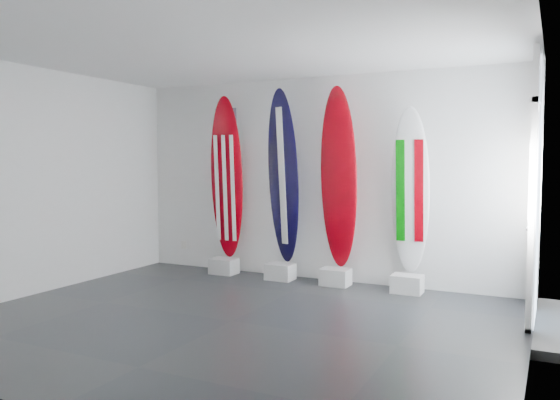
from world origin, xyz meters
The scene contains 16 objects.
floor centered at (0.00, 0.00, 0.00)m, with size 6.00×6.00×0.00m, color black.
ceiling centered at (0.00, 0.00, 3.00)m, with size 6.00×6.00×0.00m, color white.
wall_back centered at (0.00, 2.50, 1.50)m, with size 6.00×6.00×0.00m, color white.
wall_front centered at (0.00, -2.50, 1.50)m, with size 6.00×6.00×0.00m, color white.
wall_left centered at (-3.00, 0.00, 1.50)m, with size 5.00×5.00×0.00m, color white.
wall_right centered at (3.00, 0.00, 1.50)m, with size 5.00×5.00×0.00m, color white.
display_block_usa centered at (-1.47, 2.18, 0.12)m, with size 0.40×0.30×0.24m, color silver.
surfboard_usa centered at (-1.47, 2.28, 1.50)m, with size 0.57×0.08×2.53m, color #870009.
display_block_navy centered at (-0.48, 2.18, 0.12)m, with size 0.40×0.30×0.24m, color silver.
surfboard_navy centered at (-0.48, 2.28, 1.53)m, with size 0.59×0.08×2.60m, color black.
display_block_swiss centered at (0.39, 2.18, 0.12)m, with size 0.40×0.30×0.24m, color silver.
surfboard_swiss centered at (0.39, 2.28, 1.53)m, with size 0.58×0.08×2.58m, color #870009.
display_block_italy centered at (1.42, 2.18, 0.12)m, with size 0.40×0.30×0.24m, color silver.
surfboard_italy centered at (1.42, 2.28, 1.36)m, with size 0.51×0.08×2.25m, color white.
wall_outlet centered at (-2.45, 2.48, 0.35)m, with size 0.09×0.02×0.13m, color silver.
glass_door centered at (2.97, 1.55, 1.43)m, with size 0.12×1.16×2.85m, color white, non-canonical shape.
Camera 1 is at (3.16, -5.20, 1.77)m, focal length 35.91 mm.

